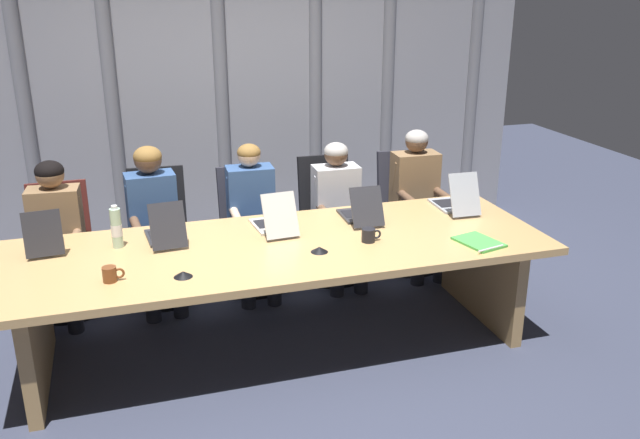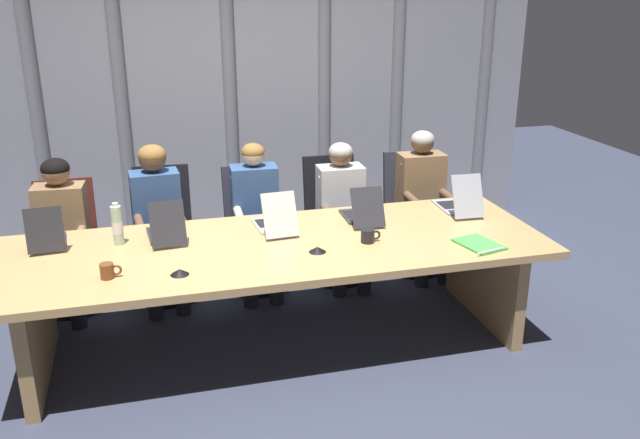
{
  "view_description": "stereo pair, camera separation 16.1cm",
  "coord_description": "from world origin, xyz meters",
  "px_view_note": "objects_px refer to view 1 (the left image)",
  "views": [
    {
      "loc": [
        -0.93,
        -3.94,
        2.36
      ],
      "look_at": [
        0.32,
        0.11,
        0.84
      ],
      "focal_mm": 37.74,
      "sensor_mm": 36.0,
      "label": 1
    },
    {
      "loc": [
        -0.77,
        -3.98,
        2.36
      ],
      "look_at": [
        0.32,
        0.11,
        0.84
      ],
      "focal_mm": 37.74,
      "sensor_mm": 36.0,
      "label": 2
    }
  ],
  "objects_px": {
    "person_right_end": "(418,194)",
    "conference_mic_left_side": "(183,274)",
    "office_chair_left_end": "(64,262)",
    "office_chair_right_mid": "(329,231)",
    "office_chair_left_mid": "(161,250)",
    "person_center": "(253,212)",
    "laptop_right_end": "(454,202)",
    "laptop_left_end": "(45,242)",
    "person_left_mid": "(154,217)",
    "water_bottle_primary": "(116,228)",
    "laptop_right_mid": "(360,213)",
    "laptop_left_mid": "(165,233)",
    "coffee_mug_near": "(110,274)",
    "spiral_notepad": "(479,242)",
    "coffee_mug_far": "(369,235)",
    "person_left_end": "(55,231)",
    "office_chair_center": "(251,241)",
    "conference_mic_middle": "(319,249)",
    "office_chair_right_end": "(406,223)",
    "laptop_center": "(274,222)",
    "person_right_mid": "(339,205)"
  },
  "relations": [
    {
      "from": "laptop_left_end",
      "to": "coffee_mug_near",
      "type": "bearing_deg",
      "value": -152.19
    },
    {
      "from": "laptop_left_end",
      "to": "laptop_right_end",
      "type": "xyz_separation_m",
      "value": [
        2.85,
        -0.03,
        0.0
      ]
    },
    {
      "from": "laptop_left_mid",
      "to": "office_chair_left_mid",
      "type": "relative_size",
      "value": 0.44
    },
    {
      "from": "office_chair_left_end",
      "to": "coffee_mug_far",
      "type": "xyz_separation_m",
      "value": [
        1.98,
        -1.19,
        0.43
      ]
    },
    {
      "from": "laptop_left_end",
      "to": "person_left_mid",
      "type": "distance_m",
      "value": 0.92
    },
    {
      "from": "person_left_end",
      "to": "person_center",
      "type": "bearing_deg",
      "value": 94.35
    },
    {
      "from": "office_chair_center",
      "to": "water_bottle_primary",
      "type": "height_order",
      "value": "water_bottle_primary"
    },
    {
      "from": "person_left_mid",
      "to": "person_right_end",
      "type": "distance_m",
      "value": 2.14
    },
    {
      "from": "office_chair_center",
      "to": "person_right_end",
      "type": "bearing_deg",
      "value": 81.34
    },
    {
      "from": "office_chair_right_end",
      "to": "conference_mic_middle",
      "type": "relative_size",
      "value": 8.76
    },
    {
      "from": "laptop_right_end",
      "to": "office_chair_left_end",
      "type": "xyz_separation_m",
      "value": [
        -2.82,
        0.76,
        -0.45
      ]
    },
    {
      "from": "office_chair_right_mid",
      "to": "conference_mic_left_side",
      "type": "relative_size",
      "value": 8.86
    },
    {
      "from": "office_chair_left_mid",
      "to": "coffee_mug_near",
      "type": "distance_m",
      "value": 1.44
    },
    {
      "from": "laptop_left_end",
      "to": "water_bottle_primary",
      "type": "bearing_deg",
      "value": -104.39
    },
    {
      "from": "laptop_center",
      "to": "person_left_end",
      "type": "relative_size",
      "value": 0.4
    },
    {
      "from": "person_center",
      "to": "laptop_right_mid",
      "type": "bearing_deg",
      "value": 49.32
    },
    {
      "from": "person_right_end",
      "to": "laptop_left_end",
      "type": "bearing_deg",
      "value": -76.5
    },
    {
      "from": "office_chair_right_mid",
      "to": "office_chair_right_end",
      "type": "bearing_deg",
      "value": 90.34
    },
    {
      "from": "office_chair_left_mid",
      "to": "person_center",
      "type": "bearing_deg",
      "value": 80.49
    },
    {
      "from": "office_chair_right_mid",
      "to": "conference_mic_middle",
      "type": "bearing_deg",
      "value": -20.18
    },
    {
      "from": "laptop_left_mid",
      "to": "office_chair_left_mid",
      "type": "bearing_deg",
      "value": -4.56
    },
    {
      "from": "person_left_mid",
      "to": "office_chair_left_end",
      "type": "bearing_deg",
      "value": -107.14
    },
    {
      "from": "laptop_right_end",
      "to": "office_chair_right_mid",
      "type": "height_order",
      "value": "laptop_right_end"
    },
    {
      "from": "laptop_left_mid",
      "to": "conference_mic_middle",
      "type": "relative_size",
      "value": 3.95
    },
    {
      "from": "office_chair_left_end",
      "to": "laptop_center",
      "type": "bearing_deg",
      "value": 59.88
    },
    {
      "from": "water_bottle_primary",
      "to": "coffee_mug_far",
      "type": "height_order",
      "value": "water_bottle_primary"
    },
    {
      "from": "laptop_center",
      "to": "office_chair_left_mid",
      "type": "height_order",
      "value": "laptop_center"
    },
    {
      "from": "laptop_right_mid",
      "to": "laptop_left_mid",
      "type": "bearing_deg",
      "value": 92.49
    },
    {
      "from": "office_chair_right_mid",
      "to": "person_right_mid",
      "type": "relative_size",
      "value": 0.86
    },
    {
      "from": "office_chair_right_mid",
      "to": "person_center",
      "type": "distance_m",
      "value": 0.76
    },
    {
      "from": "laptop_left_mid",
      "to": "person_left_end",
      "type": "height_order",
      "value": "person_left_end"
    },
    {
      "from": "laptop_right_end",
      "to": "person_right_mid",
      "type": "height_order",
      "value": "person_right_mid"
    },
    {
      "from": "laptop_right_mid",
      "to": "office_chair_center",
      "type": "xyz_separation_m",
      "value": [
        -0.65,
        0.77,
        -0.44
      ]
    },
    {
      "from": "person_right_end",
      "to": "conference_mic_left_side",
      "type": "relative_size",
      "value": 10.86
    },
    {
      "from": "laptop_right_end",
      "to": "water_bottle_primary",
      "type": "xyz_separation_m",
      "value": [
        -2.41,
        -0.04,
        0.07
      ]
    },
    {
      "from": "office_chair_left_end",
      "to": "office_chair_right_mid",
      "type": "relative_size",
      "value": 0.95
    },
    {
      "from": "laptop_left_end",
      "to": "office_chair_left_end",
      "type": "relative_size",
      "value": 0.41
    },
    {
      "from": "laptop_right_end",
      "to": "office_chair_center",
      "type": "relative_size",
      "value": 0.5
    },
    {
      "from": "office_chair_center",
      "to": "spiral_notepad",
      "type": "xyz_separation_m",
      "value": [
        1.23,
        -1.43,
        0.39
      ]
    },
    {
      "from": "office_chair_right_end",
      "to": "person_left_mid",
      "type": "height_order",
      "value": "person_left_mid"
    },
    {
      "from": "laptop_left_mid",
      "to": "person_left_end",
      "type": "relative_size",
      "value": 0.38
    },
    {
      "from": "person_left_mid",
      "to": "water_bottle_primary",
      "type": "xyz_separation_m",
      "value": [
        -0.27,
        -0.65,
        0.17
      ]
    },
    {
      "from": "person_left_end",
      "to": "conference_mic_middle",
      "type": "bearing_deg",
      "value": 60.42
    },
    {
      "from": "office_chair_left_end",
      "to": "conference_mic_left_side",
      "type": "bearing_deg",
      "value": 27.44
    },
    {
      "from": "person_left_mid",
      "to": "person_right_mid",
      "type": "bearing_deg",
      "value": 85.4
    },
    {
      "from": "water_bottle_primary",
      "to": "person_right_mid",
      "type": "bearing_deg",
      "value": 20.56
    },
    {
      "from": "coffee_mug_near",
      "to": "spiral_notepad",
      "type": "height_order",
      "value": "coffee_mug_near"
    },
    {
      "from": "laptop_left_mid",
      "to": "water_bottle_primary",
      "type": "relative_size",
      "value": 1.55
    },
    {
      "from": "office_chair_left_mid",
      "to": "person_right_mid",
      "type": "height_order",
      "value": "person_right_mid"
    },
    {
      "from": "person_left_end",
      "to": "coffee_mug_near",
      "type": "xyz_separation_m",
      "value": [
        0.37,
        -1.17,
        0.12
      ]
    }
  ]
}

